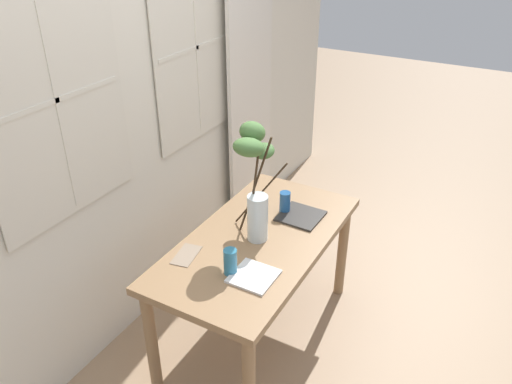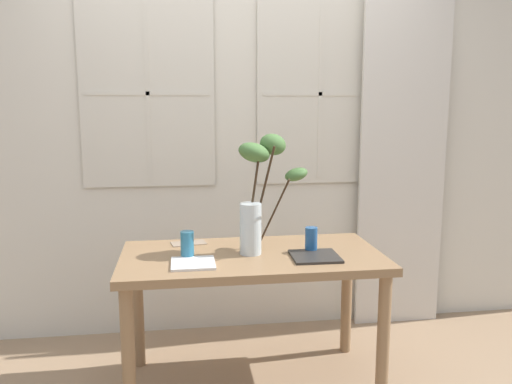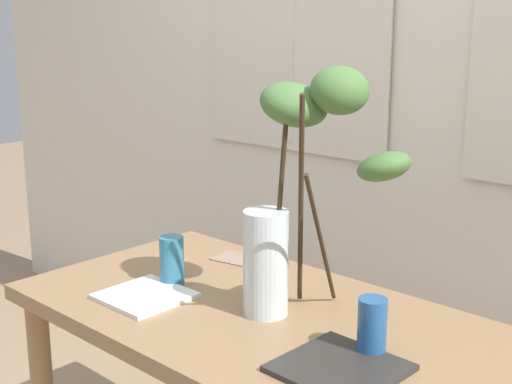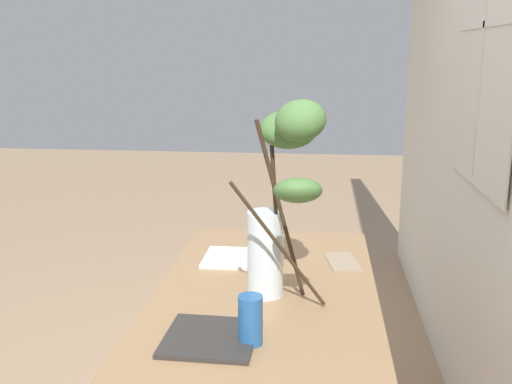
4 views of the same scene
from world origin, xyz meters
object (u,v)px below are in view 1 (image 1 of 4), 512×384
at_px(dining_table, 258,252).
at_px(vase_with_branches, 255,176).
at_px(drinking_glass_blue_left, 230,262).
at_px(plate_square_left, 254,276).
at_px(plate_square_right, 301,216).
at_px(drinking_glass_blue_right, 285,202).

xyz_separation_m(dining_table, vase_with_branches, (0.06, 0.05, 0.45)).
relative_size(drinking_glass_blue_left, plate_square_left, 0.65).
distance_m(drinking_glass_blue_left, plate_square_right, 0.66).
bearing_deg(vase_with_branches, dining_table, -137.72).
bearing_deg(plate_square_left, dining_table, 25.11).
bearing_deg(dining_table, plate_square_right, -20.50).
bearing_deg(dining_table, drinking_glass_blue_left, -175.32).
bearing_deg(drinking_glass_blue_right, dining_table, 178.58).
relative_size(vase_with_branches, drinking_glass_blue_right, 4.84).
xyz_separation_m(drinking_glass_blue_right, plate_square_right, (-0.01, -0.11, -0.06)).
bearing_deg(dining_table, vase_with_branches, 42.28).
height_order(dining_table, plate_square_left, plate_square_left).
bearing_deg(drinking_glass_blue_left, dining_table, 4.68).
bearing_deg(vase_with_branches, plate_square_right, -33.12).
bearing_deg(drinking_glass_blue_left, vase_with_branches, 11.26).
distance_m(vase_with_branches, plate_square_right, 0.46).
distance_m(dining_table, plate_square_right, 0.35).
bearing_deg(plate_square_right, vase_with_branches, 146.88).
height_order(vase_with_branches, plate_square_left, vase_with_branches).
distance_m(dining_table, drinking_glass_blue_left, 0.38).
bearing_deg(plate_square_left, drinking_glass_blue_left, 101.93).
height_order(drinking_glass_blue_left, plate_square_right, drinking_glass_blue_left).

